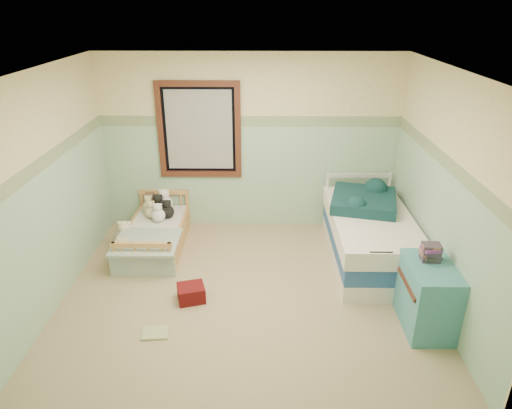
{
  "coord_description": "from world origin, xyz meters",
  "views": [
    {
      "loc": [
        0.17,
        -4.47,
        3.11
      ],
      "look_at": [
        0.11,
        0.35,
        0.96
      ],
      "focal_mm": 32.24,
      "sensor_mm": 36.0,
      "label": 1
    }
  ],
  "objects_px": {
    "toddler_bed_frame": "(156,241)",
    "plush_floor_cream": "(126,239)",
    "red_pillow": "(191,293)",
    "dresser": "(428,296)",
    "floor_book": "(155,333)",
    "plush_floor_tan": "(125,255)",
    "twin_bed_frame": "(368,254)"
  },
  "relations": [
    {
      "from": "red_pillow",
      "to": "floor_book",
      "type": "height_order",
      "value": "red_pillow"
    },
    {
      "from": "plush_floor_cream",
      "to": "twin_bed_frame",
      "type": "xyz_separation_m",
      "value": [
        3.21,
        -0.28,
        -0.03
      ]
    },
    {
      "from": "plush_floor_cream",
      "to": "floor_book",
      "type": "relative_size",
      "value": 1.04
    },
    {
      "from": "dresser",
      "to": "floor_book",
      "type": "relative_size",
      "value": 2.66
    },
    {
      "from": "plush_floor_tan",
      "to": "dresser",
      "type": "xyz_separation_m",
      "value": [
        3.45,
        -1.2,
        0.24
      ]
    },
    {
      "from": "plush_floor_tan",
      "to": "red_pillow",
      "type": "relative_size",
      "value": 0.83
    },
    {
      "from": "toddler_bed_frame",
      "to": "red_pillow",
      "type": "xyz_separation_m",
      "value": [
        0.66,
        -1.22,
        -0.0
      ]
    },
    {
      "from": "toddler_bed_frame",
      "to": "twin_bed_frame",
      "type": "distance_m",
      "value": 2.84
    },
    {
      "from": "red_pillow",
      "to": "floor_book",
      "type": "xyz_separation_m",
      "value": [
        -0.29,
        -0.58,
        -0.08
      ]
    },
    {
      "from": "twin_bed_frame",
      "to": "floor_book",
      "type": "distance_m",
      "value": 2.85
    },
    {
      "from": "plush_floor_cream",
      "to": "plush_floor_tan",
      "type": "relative_size",
      "value": 1.15
    },
    {
      "from": "plush_floor_cream",
      "to": "floor_book",
      "type": "xyz_separation_m",
      "value": [
        0.76,
        -1.74,
        -0.13
      ]
    },
    {
      "from": "plush_floor_cream",
      "to": "dresser",
      "type": "bearing_deg",
      "value": -24.0
    },
    {
      "from": "dresser",
      "to": "red_pillow",
      "type": "bearing_deg",
      "value": 170.64
    },
    {
      "from": "plush_floor_cream",
      "to": "twin_bed_frame",
      "type": "height_order",
      "value": "plush_floor_cream"
    },
    {
      "from": "toddler_bed_frame",
      "to": "floor_book",
      "type": "height_order",
      "value": "toddler_bed_frame"
    },
    {
      "from": "twin_bed_frame",
      "to": "dresser",
      "type": "xyz_separation_m",
      "value": [
        0.32,
        -1.29,
        0.25
      ]
    },
    {
      "from": "twin_bed_frame",
      "to": "dresser",
      "type": "bearing_deg",
      "value": -76.22
    },
    {
      "from": "toddler_bed_frame",
      "to": "twin_bed_frame",
      "type": "xyz_separation_m",
      "value": [
        2.82,
        -0.34,
        0.02
      ]
    },
    {
      "from": "dresser",
      "to": "floor_book",
      "type": "bearing_deg",
      "value": -176.38
    },
    {
      "from": "twin_bed_frame",
      "to": "dresser",
      "type": "distance_m",
      "value": 1.35
    },
    {
      "from": "toddler_bed_frame",
      "to": "plush_floor_cream",
      "type": "relative_size",
      "value": 5.25
    },
    {
      "from": "dresser",
      "to": "floor_book",
      "type": "xyz_separation_m",
      "value": [
        -2.77,
        -0.17,
        -0.35
      ]
    },
    {
      "from": "plush_floor_tan",
      "to": "dresser",
      "type": "bearing_deg",
      "value": -19.19
    },
    {
      "from": "toddler_bed_frame",
      "to": "red_pillow",
      "type": "relative_size",
      "value": 5.0
    },
    {
      "from": "dresser",
      "to": "floor_book",
      "type": "height_order",
      "value": "dresser"
    },
    {
      "from": "red_pillow",
      "to": "plush_floor_tan",
      "type": "bearing_deg",
      "value": 140.74
    },
    {
      "from": "red_pillow",
      "to": "plush_floor_cream",
      "type": "bearing_deg",
      "value": 132.05
    },
    {
      "from": "toddler_bed_frame",
      "to": "plush_floor_tan",
      "type": "distance_m",
      "value": 0.53
    },
    {
      "from": "plush_floor_cream",
      "to": "floor_book",
      "type": "distance_m",
      "value": 1.91
    },
    {
      "from": "twin_bed_frame",
      "to": "floor_book",
      "type": "height_order",
      "value": "twin_bed_frame"
    },
    {
      "from": "twin_bed_frame",
      "to": "plush_floor_tan",
      "type": "bearing_deg",
      "value": -178.44
    }
  ]
}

